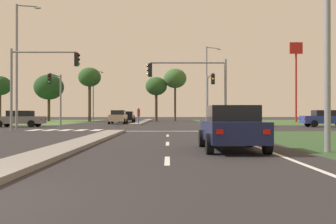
% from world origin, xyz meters
% --- Properties ---
extents(ground_plane, '(200.00, 200.00, 0.00)m').
position_xyz_m(ground_plane, '(0.00, 30.00, 0.00)').
color(ground_plane, '#282628').
extents(grass_verge_far_right, '(35.00, 35.00, 0.01)m').
position_xyz_m(grass_verge_far_right, '(25.50, 54.50, 0.00)').
color(grass_verge_far_right, '#385B2D').
rests_on(grass_verge_far_right, ground).
extents(median_island_near, '(1.20, 22.00, 0.14)m').
position_xyz_m(median_island_near, '(0.00, 11.00, 0.07)').
color(median_island_near, gray).
rests_on(median_island_near, ground).
extents(median_island_far, '(1.20, 36.00, 0.14)m').
position_xyz_m(median_island_far, '(0.00, 55.00, 0.07)').
color(median_island_far, gray).
rests_on(median_island_far, ground).
extents(lane_dash_near, '(0.14, 2.00, 0.01)m').
position_xyz_m(lane_dash_near, '(3.50, 5.37, 0.01)').
color(lane_dash_near, silver).
rests_on(lane_dash_near, ground).
extents(lane_dash_second, '(0.14, 2.00, 0.01)m').
position_xyz_m(lane_dash_second, '(3.50, 11.37, 0.01)').
color(lane_dash_second, silver).
rests_on(lane_dash_second, ground).
extents(lane_dash_third, '(0.14, 2.00, 0.01)m').
position_xyz_m(lane_dash_third, '(3.50, 17.37, 0.01)').
color(lane_dash_third, silver).
rests_on(lane_dash_third, ground).
extents(edge_line_right, '(0.14, 24.00, 0.01)m').
position_xyz_m(edge_line_right, '(6.85, 12.00, 0.01)').
color(edge_line_right, silver).
rests_on(edge_line_right, ground).
extents(stop_bar_near, '(6.40, 0.50, 0.01)m').
position_xyz_m(stop_bar_near, '(3.80, 23.00, 0.01)').
color(stop_bar_near, silver).
rests_on(stop_bar_near, ground).
extents(crosswalk_bar_near, '(0.70, 2.80, 0.01)m').
position_xyz_m(crosswalk_bar_near, '(-6.40, 24.80, 0.01)').
color(crosswalk_bar_near, silver).
rests_on(crosswalk_bar_near, ground).
extents(crosswalk_bar_second, '(0.70, 2.80, 0.01)m').
position_xyz_m(crosswalk_bar_second, '(-5.25, 24.80, 0.01)').
color(crosswalk_bar_second, silver).
rests_on(crosswalk_bar_second, ground).
extents(crosswalk_bar_third, '(0.70, 2.80, 0.01)m').
position_xyz_m(crosswalk_bar_third, '(-4.10, 24.80, 0.01)').
color(crosswalk_bar_third, silver).
rests_on(crosswalk_bar_third, ground).
extents(crosswalk_bar_fourth, '(0.70, 2.80, 0.01)m').
position_xyz_m(crosswalk_bar_fourth, '(-2.95, 24.80, 0.01)').
color(crosswalk_bar_fourth, silver).
rests_on(crosswalk_bar_fourth, ground).
extents(crosswalk_bar_fifth, '(0.70, 2.80, 0.01)m').
position_xyz_m(crosswalk_bar_fifth, '(-1.80, 24.80, 0.01)').
color(crosswalk_bar_fifth, silver).
rests_on(crosswalk_bar_fifth, ground).
extents(car_beige_near, '(1.97, 4.17, 1.61)m').
position_xyz_m(car_beige_near, '(-2.34, 42.33, 0.82)').
color(car_beige_near, '#BCAD8E').
rests_on(car_beige_near, ground).
extents(car_grey_second, '(4.55, 2.04, 1.50)m').
position_xyz_m(car_grey_second, '(-10.09, 31.70, 0.77)').
color(car_grey_second, slate).
rests_on(car_grey_second, ground).
extents(car_black_third, '(2.04, 4.54, 1.51)m').
position_xyz_m(car_black_third, '(-2.16, 50.92, 0.78)').
color(car_black_third, black).
rests_on(car_black_third, ground).
extents(car_blue_fourth, '(4.60, 1.95, 1.54)m').
position_xyz_m(car_blue_fourth, '(18.11, 31.95, 0.79)').
color(car_blue_fourth, navy).
rests_on(car_blue_fourth, ground).
extents(car_navy_fifth, '(1.99, 4.38, 1.52)m').
position_xyz_m(car_navy_fifth, '(5.68, 8.43, 0.78)').
color(car_navy_fifth, '#161E47').
rests_on(car_navy_fifth, ground).
extents(traffic_signal_near_right, '(5.69, 0.32, 5.10)m').
position_xyz_m(traffic_signal_near_right, '(5.40, 23.40, 3.59)').
color(traffic_signal_near_right, gray).
rests_on(traffic_signal_near_right, ground).
extents(traffic_signal_far_left, '(0.32, 4.26, 5.26)m').
position_xyz_m(traffic_signal_far_left, '(-7.60, 35.03, 3.62)').
color(traffic_signal_far_left, gray).
rests_on(traffic_signal_far_left, ground).
extents(traffic_signal_far_right, '(0.32, 5.55, 5.14)m').
position_xyz_m(traffic_signal_far_right, '(7.60, 34.47, 3.61)').
color(traffic_signal_far_right, gray).
rests_on(traffic_signal_far_right, ground).
extents(traffic_signal_near_left, '(4.97, 0.32, 5.85)m').
position_xyz_m(traffic_signal_near_left, '(-5.83, 23.40, 4.04)').
color(traffic_signal_near_left, gray).
rests_on(traffic_signal_near_left, ground).
extents(street_lamp_near, '(1.51, 1.41, 8.75)m').
position_xyz_m(street_lamp_near, '(8.79, 7.63, 4.88)').
color(street_lamp_near, gray).
rests_on(street_lamp_near, ground).
extents(street_lamp_second, '(1.94, 0.65, 10.06)m').
position_xyz_m(street_lamp_second, '(-8.54, 27.32, 5.54)').
color(street_lamp_second, gray).
rests_on(street_lamp_second, ground).
extents(street_lamp_third, '(2.17, 1.38, 10.17)m').
position_xyz_m(street_lamp_third, '(8.84, 48.85, 5.65)').
color(street_lamp_third, gray).
rests_on(street_lamp_third, ground).
extents(street_lamp_fourth, '(1.65, 1.41, 8.22)m').
position_xyz_m(street_lamp_fourth, '(-8.54, 60.79, 4.62)').
color(street_lamp_fourth, gray).
rests_on(street_lamp_fourth, ground).
extents(pedestrian_at_median, '(0.34, 0.34, 1.79)m').
position_xyz_m(pedestrian_at_median, '(0.26, 39.30, 1.23)').
color(pedestrian_at_median, '#335184').
rests_on(pedestrian_at_median, median_island_far).
extents(fastfood_pole_sign, '(1.80, 0.40, 11.26)m').
position_xyz_m(fastfood_pole_sign, '(21.60, 51.83, 8.24)').
color(fastfood_pole_sign, red).
rests_on(fastfood_pole_sign, ground).
extents(treeline_near, '(3.61, 3.61, 7.19)m').
position_xyz_m(treeline_near, '(-23.28, 59.19, 5.58)').
color(treeline_near, '#423323').
rests_on(treeline_near, ground).
extents(treeline_second, '(4.63, 4.63, 7.32)m').
position_xyz_m(treeline_second, '(-15.17, 58.19, 5.33)').
color(treeline_second, '#423323').
rests_on(treeline_second, ground).
extents(treeline_third, '(3.42, 3.42, 8.19)m').
position_xyz_m(treeline_third, '(-8.37, 56.04, 6.61)').
color(treeline_third, '#423323').
rests_on(treeline_third, ground).
extents(treeline_fourth, '(3.63, 3.63, 8.37)m').
position_xyz_m(treeline_fourth, '(4.65, 59.31, 6.77)').
color(treeline_fourth, '#423323').
rests_on(treeline_fourth, ground).
extents(treeline_fifth, '(3.45, 3.45, 7.06)m').
position_xyz_m(treeline_fifth, '(1.63, 59.54, 5.52)').
color(treeline_fifth, '#423323').
rests_on(treeline_fifth, ground).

